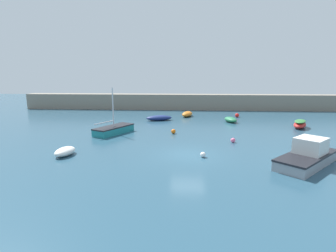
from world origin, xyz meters
The scene contains 13 objects.
ground_plane centered at (0.00, 0.00, -0.10)m, with size 120.00×120.00×0.20m, color #284C60.
harbor_breakwater centered at (0.00, 26.03, 1.28)m, with size 55.07×2.52×2.57m, color gray.
rowboat_white_midwater centered at (0.05, 18.09, 0.36)m, with size 2.01×2.95×0.73m.
dinghy_near_pier centered at (-8.95, -0.76, 0.30)m, with size 1.42×2.10×0.60m.
sailboat_short_mast centered at (-7.35, 6.62, 0.41)m, with size 3.51×4.71×4.56m.
open_tender_yellow centered at (-3.60, 14.63, 0.33)m, with size 3.55×2.18×0.65m.
rowboat_with_red_cover centered at (12.44, 10.77, 0.44)m, with size 2.55×3.29×0.87m.
cabin_cruiser_white centered at (7.76, -1.67, 0.62)m, with size 5.35×5.37×1.76m.
fishing_dinghy_green centered at (5.41, 13.96, 0.32)m, with size 1.84×2.62×0.64m.
mooring_buoy_red centered at (6.96, 17.91, 0.27)m, with size 0.55×0.55×0.55m, color red.
mooring_buoy_white centered at (1.06, -0.55, 0.19)m, with size 0.39×0.39×0.39m, color white.
mooring_buoy_pink centered at (3.93, 3.80, 0.20)m, with size 0.40×0.40×0.40m, color #EA668C.
mooring_buoy_orange centered at (-1.39, 6.95, 0.23)m, with size 0.47×0.47×0.47m, color orange.
Camera 1 is at (-0.24, -18.56, 5.76)m, focal length 28.00 mm.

